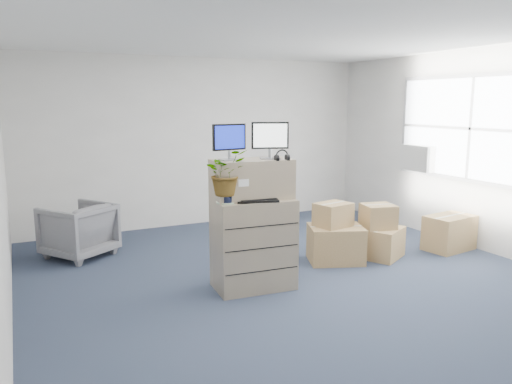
% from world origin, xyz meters
% --- Properties ---
extents(ground, '(7.00, 7.00, 0.00)m').
position_xyz_m(ground, '(0.00, 0.00, 0.00)').
color(ground, '#23283F').
rests_on(ground, ground).
extents(wall_back, '(6.00, 0.02, 2.80)m').
position_xyz_m(wall_back, '(0.00, 3.51, 1.40)').
color(wall_back, beige).
rests_on(wall_back, ground).
extents(wall_right, '(0.02, 7.00, 2.80)m').
position_xyz_m(wall_right, '(3.01, 0.00, 1.40)').
color(wall_right, beige).
rests_on(wall_right, ground).
extents(window, '(0.07, 2.72, 1.52)m').
position_xyz_m(window, '(2.96, 0.50, 1.70)').
color(window, gray).
rests_on(window, wall_right).
extents(ac_unit, '(0.24, 0.60, 0.40)m').
position_xyz_m(ac_unit, '(2.87, 1.40, 1.20)').
color(ac_unit, silver).
rests_on(ac_unit, wall_right).
extents(filing_cabinet_lower, '(0.91, 0.60, 1.02)m').
position_xyz_m(filing_cabinet_lower, '(-0.53, 0.34, 0.51)').
color(filing_cabinet_lower, tan).
rests_on(filing_cabinet_lower, ground).
extents(filing_cabinet_upper, '(0.90, 0.50, 0.44)m').
position_xyz_m(filing_cabinet_upper, '(-0.53, 0.39, 1.23)').
color(filing_cabinet_upper, tan).
rests_on(filing_cabinet_upper, filing_cabinet_lower).
extents(monitor_left, '(0.39, 0.17, 0.39)m').
position_xyz_m(monitor_left, '(-0.78, 0.42, 1.67)').
color(monitor_left, '#99999E').
rests_on(monitor_left, filing_cabinet_upper).
extents(monitor_right, '(0.40, 0.22, 0.40)m').
position_xyz_m(monitor_right, '(-0.33, 0.34, 1.68)').
color(monitor_right, '#99999E').
rests_on(monitor_right, filing_cabinet_upper).
extents(headphones, '(0.15, 0.03, 0.15)m').
position_xyz_m(headphones, '(-0.26, 0.18, 1.49)').
color(headphones, black).
rests_on(headphones, filing_cabinet_upper).
extents(keyboard, '(0.48, 0.30, 0.02)m').
position_xyz_m(keyboard, '(-0.55, 0.20, 1.03)').
color(keyboard, black).
rests_on(keyboard, filing_cabinet_lower).
extents(mouse, '(0.10, 0.07, 0.03)m').
position_xyz_m(mouse, '(-0.19, 0.24, 1.03)').
color(mouse, silver).
rests_on(mouse, filing_cabinet_lower).
extents(water_bottle, '(0.08, 0.08, 0.27)m').
position_xyz_m(water_bottle, '(-0.40, 0.34, 1.15)').
color(water_bottle, '#94959C').
rests_on(water_bottle, filing_cabinet_lower).
extents(phone_dock, '(0.06, 0.05, 0.12)m').
position_xyz_m(phone_dock, '(-0.61, 0.38, 1.06)').
color(phone_dock, silver).
rests_on(phone_dock, filing_cabinet_lower).
extents(external_drive, '(0.22, 0.16, 0.06)m').
position_xyz_m(external_drive, '(-0.18, 0.46, 1.05)').
color(external_drive, black).
rests_on(external_drive, filing_cabinet_lower).
extents(tissue_box, '(0.25, 0.15, 0.09)m').
position_xyz_m(tissue_box, '(-0.16, 0.42, 1.12)').
color(tissue_box, '#3F8BD7').
rests_on(tissue_box, external_drive).
extents(potted_plant, '(0.57, 0.60, 0.46)m').
position_xyz_m(potted_plant, '(-0.89, 0.27, 1.28)').
color(potted_plant, '#A5C19B').
rests_on(potted_plant, filing_cabinet_lower).
extents(office_chair, '(1.05, 1.04, 0.80)m').
position_xyz_m(office_chair, '(-2.16, 2.40, 0.40)').
color(office_chair, '#55555A').
rests_on(office_chair, ground).
extents(cardboard_boxes, '(2.55, 0.89, 0.78)m').
position_xyz_m(cardboard_boxes, '(1.53, 0.60, 0.30)').
color(cardboard_boxes, olive).
rests_on(cardboard_boxes, ground).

